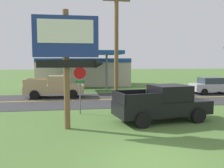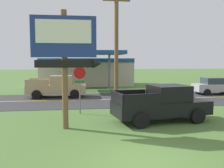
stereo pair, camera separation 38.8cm
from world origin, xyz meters
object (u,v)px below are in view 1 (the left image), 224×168
at_px(stop_sign, 80,81).
at_px(pickup_tan_on_road, 55,87).
at_px(motel_sign, 68,49).
at_px(utility_pole, 116,42).
at_px(car_silver_near_lane, 212,86).
at_px(pickup_black_parked_on_lawn, 163,104).
at_px(gas_station, 83,71).

bearing_deg(stop_sign, pickup_tan_on_road, 104.98).
xyz_separation_m(motel_sign, utility_pole, (2.97, 3.70, 0.63)).
bearing_deg(utility_pole, car_silver_near_lane, 32.93).
bearing_deg(pickup_black_parked_on_lawn, stop_sign, 150.11).
bearing_deg(car_silver_near_lane, stop_sign, -150.88).
height_order(stop_sign, pickup_tan_on_road, stop_sign).
bearing_deg(utility_pole, pickup_black_parked_on_lawn, -53.73).
distance_m(stop_sign, utility_pole, 3.38).
bearing_deg(gas_station, utility_pole, -85.92).
distance_m(gas_station, car_silver_near_lane, 16.49).
height_order(motel_sign, pickup_black_parked_on_lawn, motel_sign).
relative_size(pickup_tan_on_road, car_silver_near_lane, 1.24).
relative_size(gas_station, pickup_tan_on_road, 2.31).
relative_size(gas_station, pickup_black_parked_on_lawn, 2.20).
bearing_deg(motel_sign, pickup_black_parked_on_lawn, 9.71).
distance_m(motel_sign, stop_sign, 3.90).
bearing_deg(car_silver_near_lane, pickup_black_parked_on_lawn, -131.73).
xyz_separation_m(gas_station, pickup_black_parked_on_lawn, (3.37, -20.93, -0.98)).
height_order(utility_pole, car_silver_near_lane, utility_pole).
relative_size(utility_pole, pickup_tan_on_road, 1.60).
height_order(stop_sign, pickup_black_parked_on_lawn, stop_sign).
height_order(utility_pole, pickup_black_parked_on_lawn, utility_pole).
xyz_separation_m(stop_sign, car_silver_near_lane, (13.24, 7.38, -1.20)).
xyz_separation_m(stop_sign, gas_station, (1.03, 18.40, -0.08)).
height_order(motel_sign, stop_sign, motel_sign).
xyz_separation_m(pickup_black_parked_on_lawn, pickup_tan_on_road, (-6.38, 9.91, 0.00)).
relative_size(stop_sign, pickup_black_parked_on_lawn, 0.54).
bearing_deg(gas_station, car_silver_near_lane, -42.07).
distance_m(stop_sign, pickup_tan_on_road, 7.71).
bearing_deg(stop_sign, utility_pole, 7.45).
distance_m(motel_sign, pickup_tan_on_road, 11.23).
bearing_deg(motel_sign, utility_pole, 51.20).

